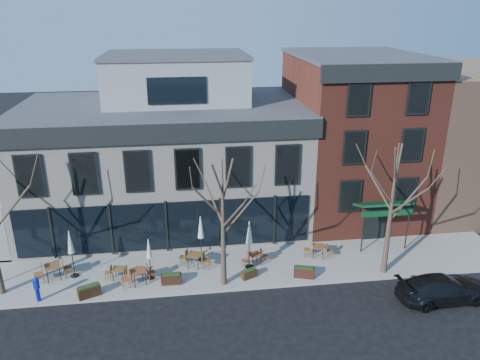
{
  "coord_description": "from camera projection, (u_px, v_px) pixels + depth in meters",
  "views": [
    {
      "loc": [
        0.97,
        -25.35,
        14.16
      ],
      "look_at": [
        4.68,
        2.0,
        3.81
      ],
      "focal_mm": 35.0,
      "sensor_mm": 36.0,
      "label": 1
    }
  ],
  "objects": [
    {
      "name": "parked_sedan",
      "position": [
        442.0,
        289.0,
        23.68
      ],
      "size": [
        4.75,
        2.12,
        1.35
      ],
      "primitive_type": "imported",
      "rotation": [
        0.0,
        0.0,
        1.62
      ],
      "color": "black",
      "rests_on": "ground"
    },
    {
      "name": "tree_mid",
      "position": [
        223.0,
        222.0,
        23.8
      ],
      "size": [
        3.5,
        3.55,
        7.04
      ],
      "color": "#382B21",
      "rests_on": "sidewalk_front"
    },
    {
      "name": "corner_building",
      "position": [
        166.0,
        155.0,
        31.43
      ],
      "size": [
        18.39,
        10.39,
        11.1
      ],
      "color": "beige",
      "rests_on": "ground"
    },
    {
      "name": "planter_3",
      "position": [
        304.0,
        272.0,
        25.59
      ],
      "size": [
        1.19,
        0.76,
        0.62
      ],
      "color": "black",
      "rests_on": "sidewalk_front"
    },
    {
      "name": "sidewalk_side",
      "position": [
        6.0,
        221.0,
        32.5
      ],
      "size": [
        4.5,
        12.0,
        0.15
      ],
      "primitive_type": "cube",
      "color": "gray",
      "rests_on": "ground"
    },
    {
      "name": "bg_building",
      "position": [
        474.0,
        135.0,
        35.07
      ],
      "size": [
        12.0,
        12.0,
        10.0
      ],
      "primitive_type": "cube",
      "color": "#8C664C",
      "rests_on": "ground"
    },
    {
      "name": "cafe_set_4",
      "position": [
        255.0,
        258.0,
        26.75
      ],
      "size": [
        1.68,
        0.88,
        0.86
      ],
      "color": "brown",
      "rests_on": "sidewalk_front"
    },
    {
      "name": "cafe_set_0",
      "position": [
        53.0,
        270.0,
        25.29
      ],
      "size": [
        2.05,
        1.08,
        1.05
      ],
      "color": "brown",
      "rests_on": "sidewalk_front"
    },
    {
      "name": "planter_2",
      "position": [
        249.0,
        274.0,
        25.55
      ],
      "size": [
        0.96,
        0.69,
        0.5
      ],
      "color": "#312010",
      "rests_on": "sidewalk_front"
    },
    {
      "name": "umbrella_2",
      "position": [
        201.0,
        230.0,
        26.68
      ],
      "size": [
        0.45,
        0.45,
        2.82
      ],
      "color": "black",
      "rests_on": "sidewalk_front"
    },
    {
      "name": "call_box",
      "position": [
        37.0,
        288.0,
        23.36
      ],
      "size": [
        0.28,
        0.27,
        1.37
      ],
      "color": "#0C19A0",
      "rests_on": "sidewalk_front"
    },
    {
      "name": "ground",
      "position": [
        168.0,
        254.0,
        28.37
      ],
      "size": [
        120.0,
        120.0,
        0.0
      ],
      "primitive_type": "plane",
      "color": "black",
      "rests_on": "ground"
    },
    {
      "name": "umbrella_1",
      "position": [
        149.0,
        251.0,
        24.94
      ],
      "size": [
        0.39,
        0.39,
        2.42
      ],
      "color": "black",
      "rests_on": "sidewalk_front"
    },
    {
      "name": "cafe_set_1",
      "position": [
        119.0,
        272.0,
        25.33
      ],
      "size": [
        1.59,
        0.72,
        0.82
      ],
      "color": "brown",
      "rests_on": "sidewalk_front"
    },
    {
      "name": "tree_right",
      "position": [
        391.0,
        208.0,
        24.85
      ],
      "size": [
        3.72,
        3.77,
        7.48
      ],
      "color": "#382B21",
      "rests_on": "sidewalk_front"
    },
    {
      "name": "red_brick_building",
      "position": [
        352.0,
        135.0,
        32.65
      ],
      "size": [
        8.2,
        11.78,
        11.18
      ],
      "color": "maroon",
      "rests_on": "ground"
    },
    {
      "name": "planter_1",
      "position": [
        171.0,
        278.0,
        25.0
      ],
      "size": [
        1.08,
        0.45,
        0.6
      ],
      "color": "black",
      "rests_on": "sidewalk_front"
    },
    {
      "name": "planter_0",
      "position": [
        89.0,
        291.0,
        23.88
      ],
      "size": [
        1.21,
        0.86,
        0.63
      ],
      "color": "#311D10",
      "rests_on": "sidewalk_front"
    },
    {
      "name": "sidewalk_front",
      "position": [
        225.0,
        267.0,
        26.76
      ],
      "size": [
        33.5,
        4.7,
        0.15
      ],
      "primitive_type": "cube",
      "color": "gray",
      "rests_on": "ground"
    },
    {
      "name": "cafe_set_2",
      "position": [
        138.0,
        275.0,
        24.89
      ],
      "size": [
        1.93,
        1.12,
        1.0
      ],
      "color": "brown",
      "rests_on": "sidewalk_front"
    },
    {
      "name": "cafe_set_3",
      "position": [
        195.0,
        259.0,
        26.52
      ],
      "size": [
        1.9,
        1.16,
        0.99
      ],
      "color": "brown",
      "rests_on": "sidewalk_front"
    },
    {
      "name": "umbrella_0",
      "position": [
        70.0,
        244.0,
        25.07
      ],
      "size": [
        0.45,
        0.45,
        2.79
      ],
      "color": "black",
      "rests_on": "sidewalk_front"
    },
    {
      "name": "cafe_set_5",
      "position": [
        318.0,
        250.0,
        27.56
      ],
      "size": [
        1.76,
        0.92,
        0.9
      ],
      "color": "brown",
      "rests_on": "sidewalk_front"
    },
    {
      "name": "umbrella_3",
      "position": [
        249.0,
        235.0,
        25.93
      ],
      "size": [
        0.46,
        0.46,
        2.9
      ],
      "color": "black",
      "rests_on": "sidewalk_front"
    }
  ]
}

